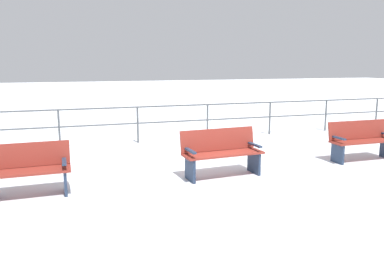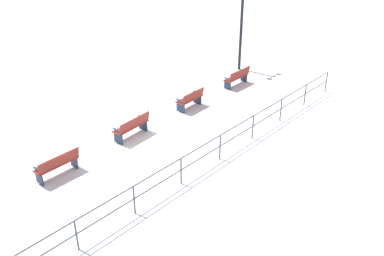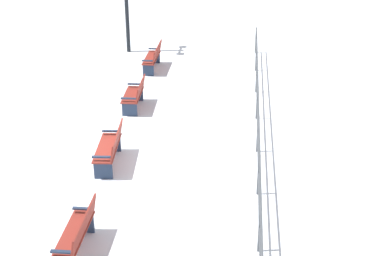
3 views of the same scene
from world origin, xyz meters
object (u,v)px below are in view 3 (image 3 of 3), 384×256
(bench_third, at_px, (111,147))
(bench_nearest, at_px, (154,57))
(bench_fourth, at_px, (78,233))
(bench_second, at_px, (135,95))

(bench_third, bearing_deg, bench_nearest, -93.56)
(bench_nearest, distance_m, bench_fourth, 10.45)
(bench_nearest, bearing_deg, bench_fourth, 91.59)
(bench_second, xyz_separation_m, bench_third, (-0.05, 3.48, 0.04))
(bench_nearest, xyz_separation_m, bench_third, (-0.04, 6.96, 0.01))
(bench_second, distance_m, bench_third, 3.48)
(bench_second, height_order, bench_third, bench_third)
(bench_second, height_order, bench_fourth, bench_fourth)
(bench_nearest, xyz_separation_m, bench_fourth, (-0.21, 10.45, 0.01))
(bench_second, bearing_deg, bench_nearest, -91.60)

